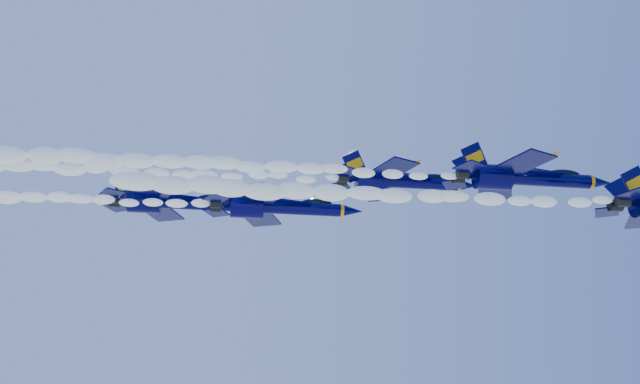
{
  "coord_description": "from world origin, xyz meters",
  "views": [
    {
      "loc": [
        -22.71,
        -64.88,
        126.74
      ],
      "look_at": [
        -12.87,
        5.07,
        154.34
      ],
      "focal_mm": 40.0,
      "sensor_mm": 36.0,
      "label": 1
    }
  ],
  "objects": [
    {
      "name": "smoke_trail_jet_fourth",
      "position": [
        -45.9,
        13.21,
        155.0
      ],
      "size": [
        42.96,
        2.0,
        1.8
      ],
      "primitive_type": "ellipsoid",
      "color": "white"
    },
    {
      "name": "smoke_trail_jet_third",
      "position": [
        -32.35,
        4.92,
        155.62
      ],
      "size": [
        42.96,
        1.75,
        1.57
      ],
      "primitive_type": "ellipsoid",
      "color": "white"
    },
    {
      "name": "smoke_trail_jet_lead",
      "position": [
        -10.38,
        -10.38,
        148.38
      ],
      "size": [
        42.96,
        1.83,
        1.64
      ],
      "primitive_type": "ellipsoid",
      "color": "white"
    },
    {
      "name": "jet_fifth",
      "position": [
        -29.25,
        21.33,
        158.38
      ],
      "size": [
        18.72,
        15.35,
        6.96
      ],
      "color": "#020039"
    },
    {
      "name": "smoke_trail_jet_second",
      "position": [
        -22.3,
        -3.73,
        153.07
      ],
      "size": [
        42.96,
        1.81,
        1.63
      ],
      "primitive_type": "ellipsoid",
      "color": "white"
    },
    {
      "name": "jet_second",
      "position": [
        6.14,
        -3.73,
        153.47
      ],
      "size": [
        16.28,
        13.35,
        6.05
      ],
      "color": "#020039"
    },
    {
      "name": "jet_third",
      "position": [
        -4.17,
        4.92,
        156.01
      ],
      "size": [
        15.68,
        12.86,
        5.83
      ],
      "color": "#020039"
    },
    {
      "name": "jet_fourth",
      "position": [
        -16.75,
        13.21,
        155.41
      ],
      "size": [
        17.95,
        14.72,
        6.67
      ],
      "color": "#020039"
    }
  ]
}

